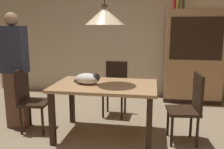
{
  "coord_description": "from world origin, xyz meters",
  "views": [
    {
      "loc": [
        0.55,
        -2.8,
        1.54
      ],
      "look_at": [
        -0.04,
        0.61,
        0.85
      ],
      "focal_mm": 39.35,
      "sensor_mm": 36.0,
      "label": 1
    }
  ],
  "objects_px": {
    "dining_table": "(105,91)",
    "chair_left_side": "(30,97)",
    "chair_far_back": "(115,86)",
    "book_red_tall": "(174,2)",
    "book_green_slim": "(184,2)",
    "book_brown_thick": "(181,4)",
    "chair_right_side": "(189,105)",
    "hutch_bookcase": "(193,58)",
    "book_yellow_short": "(177,5)",
    "cat_sleeping": "(88,79)",
    "pendant_lamp": "(105,16)",
    "person_standing": "(15,71)"
  },
  "relations": [
    {
      "from": "person_standing",
      "to": "book_yellow_short",
      "type": "bearing_deg",
      "value": 36.91
    },
    {
      "from": "hutch_bookcase",
      "to": "book_yellow_short",
      "type": "relative_size",
      "value": 9.25
    },
    {
      "from": "chair_far_back",
      "to": "pendant_lamp",
      "type": "relative_size",
      "value": 0.72
    },
    {
      "from": "chair_left_side",
      "to": "cat_sleeping",
      "type": "height_order",
      "value": "chair_left_side"
    },
    {
      "from": "chair_left_side",
      "to": "book_green_slim",
      "type": "distance_m",
      "value": 3.35
    },
    {
      "from": "chair_left_side",
      "to": "book_red_tall",
      "type": "distance_m",
      "value": 3.22
    },
    {
      "from": "book_brown_thick",
      "to": "dining_table",
      "type": "bearing_deg",
      "value": -120.42
    },
    {
      "from": "hutch_bookcase",
      "to": "book_brown_thick",
      "type": "bearing_deg",
      "value": 179.72
    },
    {
      "from": "dining_table",
      "to": "book_red_tall",
      "type": "distance_m",
      "value": 2.54
    },
    {
      "from": "chair_far_back",
      "to": "hutch_bookcase",
      "type": "distance_m",
      "value": 1.8
    },
    {
      "from": "book_red_tall",
      "to": "person_standing",
      "type": "height_order",
      "value": "book_red_tall"
    },
    {
      "from": "dining_table",
      "to": "book_green_slim",
      "type": "height_order",
      "value": "book_green_slim"
    },
    {
      "from": "chair_left_side",
      "to": "chair_far_back",
      "type": "bearing_deg",
      "value": 38.01
    },
    {
      "from": "dining_table",
      "to": "chair_left_side",
      "type": "xyz_separation_m",
      "value": [
        -1.13,
        -0.01,
        -0.14
      ]
    },
    {
      "from": "chair_far_back",
      "to": "book_yellow_short",
      "type": "relative_size",
      "value": 4.65
    },
    {
      "from": "dining_table",
      "to": "chair_left_side",
      "type": "relative_size",
      "value": 1.51
    },
    {
      "from": "chair_left_side",
      "to": "hutch_bookcase",
      "type": "height_order",
      "value": "hutch_bookcase"
    },
    {
      "from": "book_green_slim",
      "to": "book_brown_thick",
      "type": "bearing_deg",
      "value": 180.0
    },
    {
      "from": "book_green_slim",
      "to": "chair_far_back",
      "type": "bearing_deg",
      "value": -138.75
    },
    {
      "from": "book_yellow_short",
      "to": "chair_far_back",
      "type": "bearing_deg",
      "value": -135.42
    },
    {
      "from": "chair_left_side",
      "to": "book_green_slim",
      "type": "relative_size",
      "value": 3.58
    },
    {
      "from": "cat_sleeping",
      "to": "book_brown_thick",
      "type": "height_order",
      "value": "book_brown_thick"
    },
    {
      "from": "chair_far_back",
      "to": "book_brown_thick",
      "type": "xyz_separation_m",
      "value": [
        1.12,
        1.04,
        1.45
      ]
    },
    {
      "from": "hutch_bookcase",
      "to": "book_yellow_short",
      "type": "height_order",
      "value": "book_yellow_short"
    },
    {
      "from": "cat_sleeping",
      "to": "person_standing",
      "type": "bearing_deg",
      "value": 174.52
    },
    {
      "from": "book_green_slim",
      "to": "pendant_lamp",
      "type": "bearing_deg",
      "value": -121.76
    },
    {
      "from": "hutch_bookcase",
      "to": "dining_table",
      "type": "bearing_deg",
      "value": -126.75
    },
    {
      "from": "chair_right_side",
      "to": "hutch_bookcase",
      "type": "xyz_separation_m",
      "value": [
        0.3,
        1.9,
        0.38
      ]
    },
    {
      "from": "book_yellow_short",
      "to": "person_standing",
      "type": "height_order",
      "value": "book_yellow_short"
    },
    {
      "from": "chair_left_side",
      "to": "book_brown_thick",
      "type": "bearing_deg",
      "value": 40.46
    },
    {
      "from": "chair_far_back",
      "to": "hutch_bookcase",
      "type": "xyz_separation_m",
      "value": [
        1.42,
        1.03,
        0.38
      ]
    },
    {
      "from": "hutch_bookcase",
      "to": "book_green_slim",
      "type": "relative_size",
      "value": 7.12
    },
    {
      "from": "cat_sleeping",
      "to": "person_standing",
      "type": "height_order",
      "value": "person_standing"
    },
    {
      "from": "dining_table",
      "to": "hutch_bookcase",
      "type": "bearing_deg",
      "value": 53.25
    },
    {
      "from": "chair_far_back",
      "to": "book_red_tall",
      "type": "height_order",
      "value": "book_red_tall"
    },
    {
      "from": "dining_table",
      "to": "book_yellow_short",
      "type": "height_order",
      "value": "book_yellow_short"
    },
    {
      "from": "chair_left_side",
      "to": "hutch_bookcase",
      "type": "relative_size",
      "value": 0.5
    },
    {
      "from": "chair_far_back",
      "to": "book_yellow_short",
      "type": "height_order",
      "value": "book_yellow_short"
    },
    {
      "from": "chair_right_side",
      "to": "chair_far_back",
      "type": "bearing_deg",
      "value": 142.26
    },
    {
      "from": "cat_sleeping",
      "to": "person_standing",
      "type": "relative_size",
      "value": 0.23
    },
    {
      "from": "chair_right_side",
      "to": "cat_sleeping",
      "type": "bearing_deg",
      "value": -178.57
    },
    {
      "from": "chair_right_side",
      "to": "book_red_tall",
      "type": "relative_size",
      "value": 3.32
    },
    {
      "from": "person_standing",
      "to": "dining_table",
      "type": "bearing_deg",
      "value": -3.52
    },
    {
      "from": "dining_table",
      "to": "chair_left_side",
      "type": "height_order",
      "value": "chair_left_side"
    },
    {
      "from": "dining_table",
      "to": "hutch_bookcase",
      "type": "xyz_separation_m",
      "value": [
        1.43,
        1.91,
        0.24
      ]
    },
    {
      "from": "book_yellow_short",
      "to": "book_brown_thick",
      "type": "bearing_deg",
      "value": 0.0
    },
    {
      "from": "book_red_tall",
      "to": "person_standing",
      "type": "distance_m",
      "value": 3.2
    },
    {
      "from": "pendant_lamp",
      "to": "book_yellow_short",
      "type": "bearing_deg",
      "value": 61.14
    },
    {
      "from": "pendant_lamp",
      "to": "person_standing",
      "type": "relative_size",
      "value": 0.75
    },
    {
      "from": "chair_left_side",
      "to": "book_green_slim",
      "type": "xyz_separation_m",
      "value": [
        2.31,
        1.92,
        1.47
      ]
    }
  ]
}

